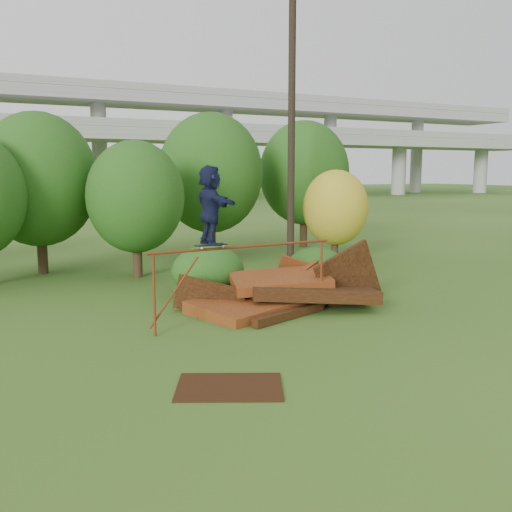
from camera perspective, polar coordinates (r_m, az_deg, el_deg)
name	(u,v)px	position (r m, az deg, el deg)	size (l,w,h in m)	color
ground	(328,335)	(13.06, 7.20, -7.88)	(240.00, 240.00, 0.00)	#2D5116
scrap_pile	(286,293)	(15.48, 3.01, -3.72)	(5.81, 3.40, 2.25)	#4F200E
grind_rail	(245,262)	(13.74, -1.15, -0.61)	(4.91, 0.36, 1.90)	maroon
skateboard	(211,245)	(13.26, -4.53, 1.09)	(0.78, 0.25, 0.08)	black
skater	(210,205)	(13.18, -4.58, 5.10)	(1.69, 0.54, 1.83)	#131837
flat_plate	(230,387)	(10.00, -2.66, -12.93)	(1.80, 1.28, 0.03)	black
tree_1	(38,180)	(21.76, -20.93, 7.15)	(4.14, 4.14, 5.76)	black
tree_2	(136,197)	(20.06, -11.95, 5.79)	(3.35, 3.35, 4.72)	black
tree_3	(211,173)	(24.51, -4.55, 8.26)	(4.42, 4.42, 6.13)	black
tree_4	(335,208)	(23.80, 7.96, 4.80)	(2.71, 2.71, 3.74)	black
tree_5	(304,173)	(27.78, 4.84, 8.27)	(4.32, 4.32, 6.07)	black
shrub_left	(208,271)	(16.86, -4.81, -1.49)	(2.18, 2.02, 1.51)	#174612
shrub_right	(316,269)	(17.72, 5.99, -1.28)	(1.91, 1.75, 1.35)	#174612
utility_pole	(292,119)	(22.71, 3.58, 13.48)	(1.40, 0.28, 11.15)	black
freeway_overpass	(26,114)	(73.90, -22.01, 13.04)	(160.00, 15.00, 13.70)	gray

